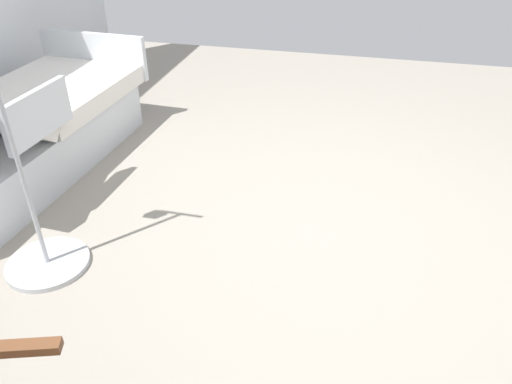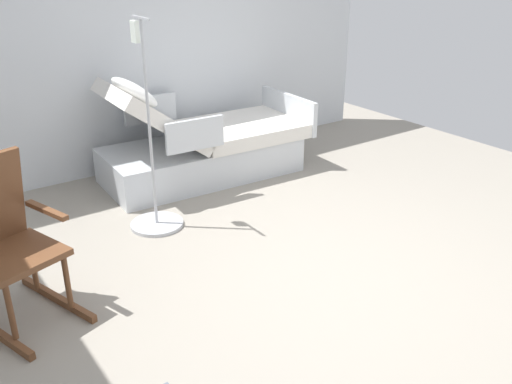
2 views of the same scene
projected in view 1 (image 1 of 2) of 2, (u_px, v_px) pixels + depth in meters
The scene contains 3 objects.
ground_plane at pixel (318, 230), 2.97m from camera, with size 6.95×6.95×0.00m, color gray.
hospital_bed at pixel (15, 131), 3.40m from camera, with size 1.08×2.10×1.15m.
iv_pole at pixel (36, 229), 2.57m from camera, with size 0.44×0.44×1.69m.
Camera 1 is at (-0.18, 2.40, 1.80)m, focal length 34.77 mm.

